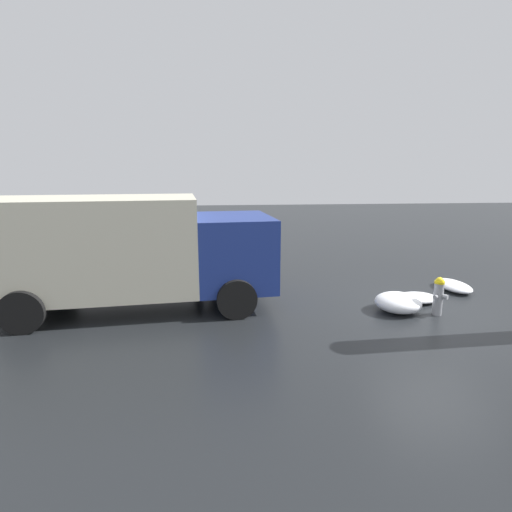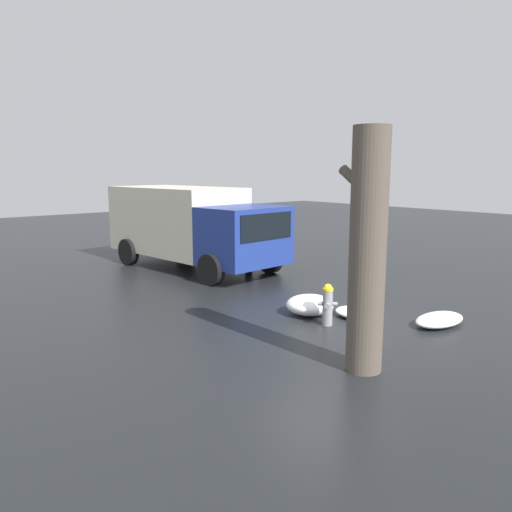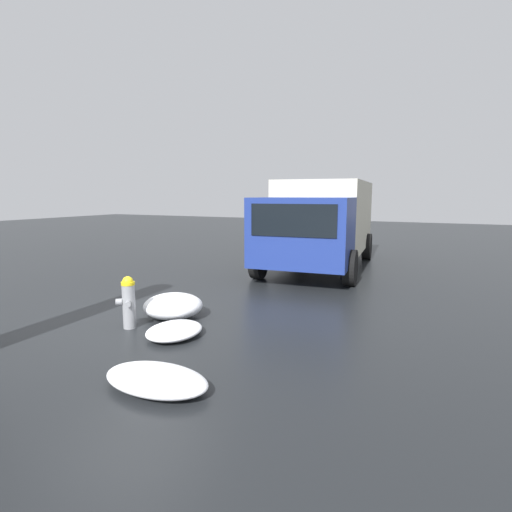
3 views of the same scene
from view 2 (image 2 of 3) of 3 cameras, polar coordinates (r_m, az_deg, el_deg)
The scene contains 8 objects.
ground_plane at distance 10.71m, azimuth 8.12°, elevation -7.82°, with size 60.00×60.00×0.00m, color black.
fire_hydrant at distance 10.57m, azimuth 8.18°, elevation -5.46°, with size 0.38×0.36×0.89m.
tree_trunk at distance 8.03m, azimuth 12.61°, elevation 0.51°, with size 0.89×0.59×3.90m.
delivery_truck at distance 16.57m, azimuth -7.43°, elevation 3.66°, with size 6.76×3.15×2.65m.
pedestrian at distance 16.01m, azimuth -0.86°, elevation 1.39°, with size 0.35×0.35×1.60m.
snow_pile_by_hydrant at distance 11.36m, azimuth 11.41°, elevation -6.35°, with size 1.00×0.82×0.20m.
snow_pile_curbside at distance 11.38m, azimuth 6.17°, elevation -5.57°, with size 1.06×1.08×0.44m.
snow_pile_by_tree at distance 11.26m, azimuth 20.22°, elevation -6.83°, with size 0.76×1.35×0.24m.
Camera 2 is at (-6.74, 7.66, 3.24)m, focal length 35.00 mm.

